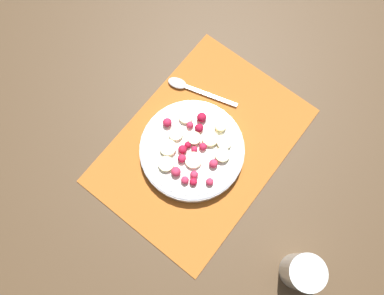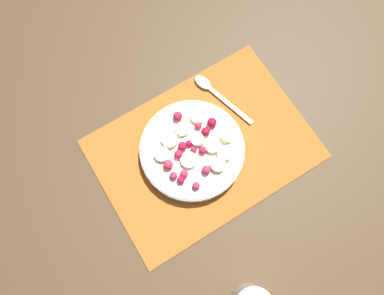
{
  "view_description": "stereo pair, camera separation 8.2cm",
  "coord_description": "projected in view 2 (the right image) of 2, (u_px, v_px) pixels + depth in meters",
  "views": [
    {
      "loc": [
        -0.21,
        -0.14,
        0.83
      ],
      "look_at": [
        -0.03,
        0.01,
        0.04
      ],
      "focal_mm": 35.0,
      "sensor_mm": 36.0,
      "label": 1
    },
    {
      "loc": [
        -0.15,
        -0.19,
        0.83
      ],
      "look_at": [
        -0.03,
        0.01,
        0.04
      ],
      "focal_mm": 35.0,
      "sensor_mm": 36.0,
      "label": 2
    }
  ],
  "objects": [
    {
      "name": "fruit_bowl",
      "position": [
        192.0,
        150.0,
        0.83
      ],
      "size": [
        0.23,
        0.23,
        0.05
      ],
      "color": "silver",
      "rests_on": "placemat"
    },
    {
      "name": "placemat",
      "position": [
        204.0,
        149.0,
        0.86
      ],
      "size": [
        0.48,
        0.34,
        0.01
      ],
      "color": "#B26023",
      "rests_on": "ground_plane"
    },
    {
      "name": "spoon",
      "position": [
        212.0,
        90.0,
        0.89
      ],
      "size": [
        0.07,
        0.17,
        0.01
      ],
      "rotation": [
        0.0,
        0.0,
        1.85
      ],
      "color": "silver",
      "rests_on": "placemat"
    },
    {
      "name": "ground_plane",
      "position": [
        204.0,
        149.0,
        0.86
      ],
      "size": [
        3.0,
        3.0,
        0.0
      ],
      "primitive_type": "plane",
      "color": "#4C3823"
    }
  ]
}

